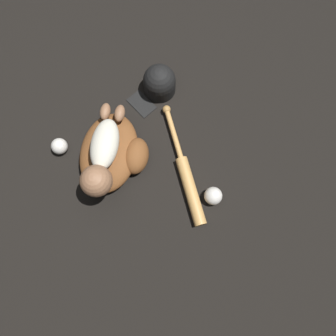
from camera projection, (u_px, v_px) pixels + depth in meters
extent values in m
plane|color=black|center=(100.00, 164.00, 1.33)|extent=(6.00, 6.00, 0.00)
ellipsoid|color=brown|center=(109.00, 152.00, 1.30)|extent=(0.40, 0.34, 0.10)
ellipsoid|color=brown|center=(136.00, 156.00, 1.29)|extent=(0.18, 0.15, 0.10)
ellipsoid|color=silver|center=(105.00, 144.00, 1.21)|extent=(0.23, 0.18, 0.08)
sphere|color=#936647|center=(96.00, 181.00, 1.15)|extent=(0.12, 0.12, 0.12)
ellipsoid|color=#936647|center=(120.00, 113.00, 1.27)|extent=(0.08, 0.07, 0.04)
ellipsoid|color=#936647|center=(105.00, 112.00, 1.27)|extent=(0.08, 0.07, 0.04)
cylinder|color=tan|center=(191.00, 191.00, 1.28)|extent=(0.28, 0.05, 0.05)
cylinder|color=tan|center=(174.00, 134.00, 1.35)|extent=(0.23, 0.03, 0.02)
sphere|color=#B68649|center=(167.00, 109.00, 1.38)|extent=(0.03, 0.03, 0.03)
sphere|color=white|center=(213.00, 196.00, 1.26)|extent=(0.07, 0.07, 0.07)
sphere|color=white|center=(59.00, 146.00, 1.32)|extent=(0.07, 0.07, 0.07)
cylinder|color=black|center=(160.00, 85.00, 1.40)|extent=(0.14, 0.14, 0.07)
sphere|color=black|center=(159.00, 81.00, 1.36)|extent=(0.14, 0.14, 0.14)
cube|color=black|center=(142.00, 104.00, 1.41)|extent=(0.14, 0.12, 0.01)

